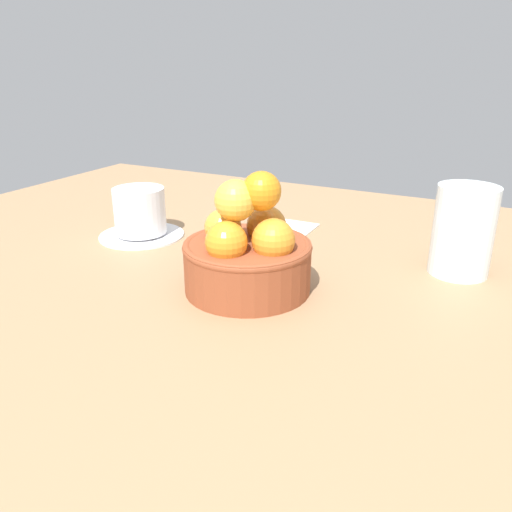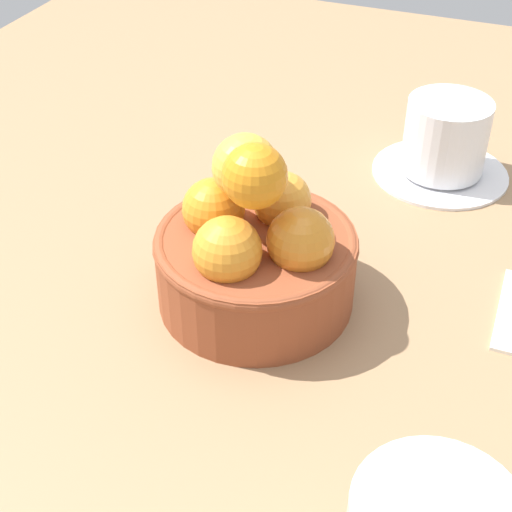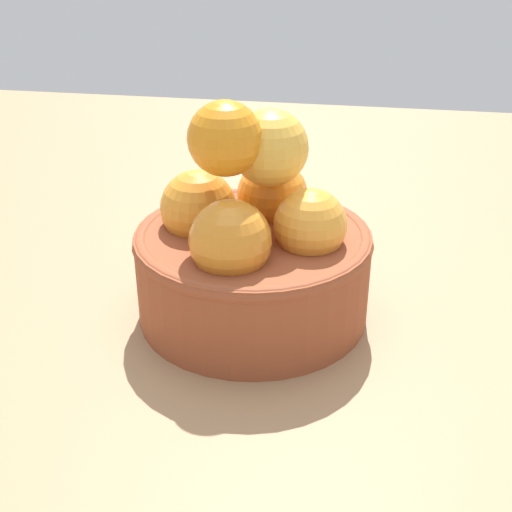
% 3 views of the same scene
% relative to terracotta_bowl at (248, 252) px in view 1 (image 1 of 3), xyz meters
% --- Properties ---
extents(ground_plane, '(1.26, 1.02, 0.04)m').
position_rel_terracotta_bowl_xyz_m(ground_plane, '(0.00, -0.00, -0.07)').
color(ground_plane, '#997551').
extents(terracotta_bowl, '(0.15, 0.15, 0.14)m').
position_rel_terracotta_bowl_xyz_m(terracotta_bowl, '(0.00, 0.00, 0.00)').
color(terracotta_bowl, brown).
rests_on(terracotta_bowl, ground_plane).
extents(coffee_cup, '(0.12, 0.12, 0.07)m').
position_rel_terracotta_bowl_xyz_m(coffee_cup, '(0.23, -0.09, -0.01)').
color(coffee_cup, white).
rests_on(coffee_cup, ground_plane).
extents(water_glass, '(0.07, 0.07, 0.11)m').
position_rel_terracotta_bowl_xyz_m(water_glass, '(-0.21, -0.16, 0.01)').
color(water_glass, silver).
rests_on(water_glass, ground_plane).
extents(folded_napkin, '(0.09, 0.09, 0.01)m').
position_rel_terracotta_bowl_xyz_m(folded_napkin, '(0.06, -0.21, -0.04)').
color(folded_napkin, white).
rests_on(folded_napkin, ground_plane).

